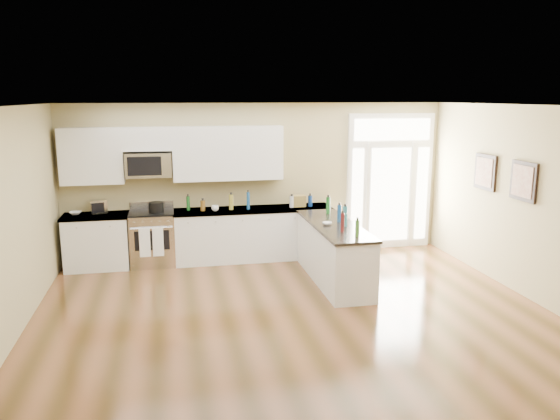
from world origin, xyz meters
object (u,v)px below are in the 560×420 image
object	(u,v)px
kitchen_range	(153,238)
stockpot	(156,207)
toaster_oven	(99,206)
peninsula_cabinet	(334,254)

from	to	relation	value
kitchen_range	stockpot	distance (m)	0.58
stockpot	toaster_oven	xyz separation A→B (m)	(-0.97, 0.21, 0.01)
peninsula_cabinet	kitchen_range	world-z (taller)	kitchen_range
kitchen_range	peninsula_cabinet	bearing A→B (deg)	-26.84
stockpot	toaster_oven	world-z (taller)	toaster_oven
kitchen_range	stockpot	world-z (taller)	stockpot
kitchen_range	toaster_oven	world-z (taller)	toaster_oven
peninsula_cabinet	stockpot	xyz separation A→B (m)	(-2.78, 1.38, 0.61)
kitchen_range	toaster_oven	xyz separation A→B (m)	(-0.88, 0.14, 0.57)
kitchen_range	stockpot	bearing A→B (deg)	-37.43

